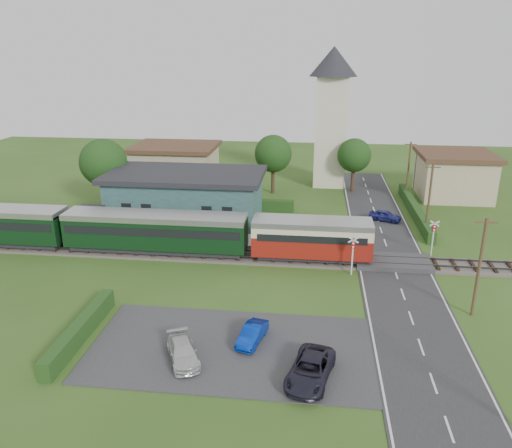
# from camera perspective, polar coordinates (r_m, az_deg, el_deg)

# --- Properties ---
(ground) EXTENTS (120.00, 120.00, 0.00)m
(ground) POSITION_cam_1_polar(r_m,az_deg,el_deg) (41.49, 1.91, -5.12)
(ground) COLOR #2D4C19
(railway_track) EXTENTS (76.00, 3.20, 0.49)m
(railway_track) POSITION_cam_1_polar(r_m,az_deg,el_deg) (43.27, 2.14, -3.90)
(railway_track) COLOR #4C443D
(railway_track) RESTS_ON ground
(road) EXTENTS (6.00, 70.00, 0.05)m
(road) POSITION_cam_1_polar(r_m,az_deg,el_deg) (41.93, 15.71, -5.57)
(road) COLOR #28282B
(road) RESTS_ON ground
(car_park) EXTENTS (17.00, 9.00, 0.08)m
(car_park) POSITION_cam_1_polar(r_m,az_deg,el_deg) (31.18, -2.92, -14.00)
(car_park) COLOR #333335
(car_park) RESTS_ON ground
(crossing_deck) EXTENTS (6.20, 3.40, 0.45)m
(crossing_deck) POSITION_cam_1_polar(r_m,az_deg,el_deg) (43.66, 15.37, -4.24)
(crossing_deck) COLOR #333335
(crossing_deck) RESTS_ON ground
(platform) EXTENTS (30.00, 3.00, 0.45)m
(platform) POSITION_cam_1_polar(r_m,az_deg,el_deg) (47.90, -9.54, -1.66)
(platform) COLOR gray
(platform) RESTS_ON ground
(equipment_hut) EXTENTS (2.30, 2.30, 2.55)m
(equipment_hut) POSITION_cam_1_polar(r_m,az_deg,el_deg) (50.20, -18.44, 0.41)
(equipment_hut) COLOR beige
(equipment_hut) RESTS_ON platform
(station_building) EXTENTS (16.00, 9.00, 5.30)m
(station_building) POSITION_cam_1_polar(r_m,az_deg,el_deg) (52.42, -7.96, 3.11)
(station_building) COLOR #2D4C4C
(station_building) RESTS_ON ground
(train) EXTENTS (43.20, 2.90, 3.40)m
(train) POSITION_cam_1_polar(r_m,az_deg,el_deg) (45.58, -15.19, -0.57)
(train) COLOR #232328
(train) RESTS_ON ground
(church_tower) EXTENTS (6.00, 6.00, 17.60)m
(church_tower) POSITION_cam_1_polar(r_m,az_deg,el_deg) (66.04, 8.64, 13.08)
(church_tower) COLOR beige
(church_tower) RESTS_ON ground
(house_west) EXTENTS (10.80, 8.80, 5.50)m
(house_west) POSITION_cam_1_polar(r_m,az_deg,el_deg) (66.78, -9.15, 6.64)
(house_west) COLOR tan
(house_west) RESTS_ON ground
(house_east) EXTENTS (8.80, 8.80, 5.50)m
(house_east) POSITION_cam_1_polar(r_m,az_deg,el_deg) (65.51, 21.66, 5.28)
(house_east) COLOR tan
(house_east) RESTS_ON ground
(hedge_carpark) EXTENTS (0.80, 9.00, 1.20)m
(hedge_carpark) POSITION_cam_1_polar(r_m,az_deg,el_deg) (33.63, -19.44, -11.39)
(hedge_carpark) COLOR #193814
(hedge_carpark) RESTS_ON ground
(hedge_roadside) EXTENTS (0.80, 18.00, 1.20)m
(hedge_roadside) POSITION_cam_1_polar(r_m,az_deg,el_deg) (57.23, 17.68, 1.56)
(hedge_roadside) COLOR #193814
(hedge_roadside) RESTS_ON ground
(hedge_station) EXTENTS (22.00, 0.80, 1.30)m
(hedge_station) POSITION_cam_1_polar(r_m,az_deg,el_deg) (57.18, -6.75, 2.40)
(hedge_station) COLOR #193814
(hedge_station) RESTS_ON ground
(tree_a) EXTENTS (5.20, 5.20, 8.00)m
(tree_a) POSITION_cam_1_polar(r_m,az_deg,el_deg) (57.80, -17.04, 6.71)
(tree_a) COLOR #332316
(tree_a) RESTS_ON ground
(tree_b) EXTENTS (4.60, 4.60, 7.34)m
(tree_b) POSITION_cam_1_polar(r_m,az_deg,el_deg) (62.07, 1.98, 8.02)
(tree_b) COLOR #332316
(tree_b) RESTS_ON ground
(tree_c) EXTENTS (4.20, 4.20, 6.78)m
(tree_c) POSITION_cam_1_polar(r_m,az_deg,el_deg) (64.07, 11.16, 7.70)
(tree_c) COLOR #332316
(tree_c) RESTS_ON ground
(utility_pole_b) EXTENTS (1.40, 0.22, 7.00)m
(utility_pole_b) POSITION_cam_1_polar(r_m,az_deg,el_deg) (36.16, 24.17, -4.45)
(utility_pole_b) COLOR #473321
(utility_pole_b) RESTS_ON ground
(utility_pole_c) EXTENTS (1.40, 0.22, 7.00)m
(utility_pole_c) POSITION_cam_1_polar(r_m,az_deg,el_deg) (50.76, 19.19, 2.76)
(utility_pole_c) COLOR #473321
(utility_pole_c) RESTS_ON ground
(utility_pole_d) EXTENTS (1.40, 0.22, 7.00)m
(utility_pole_d) POSITION_cam_1_polar(r_m,az_deg,el_deg) (62.16, 17.01, 5.90)
(utility_pole_d) COLOR #473321
(utility_pole_d) RESTS_ON ground
(crossing_signal_near) EXTENTS (0.84, 0.28, 3.28)m
(crossing_signal_near) POSITION_cam_1_polar(r_m,az_deg,el_deg) (40.29, 11.00, -2.94)
(crossing_signal_near) COLOR silver
(crossing_signal_near) RESTS_ON ground
(crossing_signal_far) EXTENTS (0.84, 0.28, 3.28)m
(crossing_signal_far) POSITION_cam_1_polar(r_m,az_deg,el_deg) (45.86, 19.63, -0.97)
(crossing_signal_far) COLOR silver
(crossing_signal_far) RESTS_ON ground
(streetlamp_west) EXTENTS (0.30, 0.30, 5.15)m
(streetlamp_west) POSITION_cam_1_polar(r_m,az_deg,el_deg) (64.45, -16.39, 5.87)
(streetlamp_west) COLOR #3F3F47
(streetlamp_west) RESTS_ON ground
(streetlamp_east) EXTENTS (0.30, 0.30, 5.15)m
(streetlamp_east) POSITION_cam_1_polar(r_m,az_deg,el_deg) (67.42, 17.78, 6.30)
(streetlamp_east) COLOR #3F3F47
(streetlamp_east) RESTS_ON ground
(car_on_road) EXTENTS (3.60, 2.53, 1.14)m
(car_on_road) POSITION_cam_1_polar(r_m,az_deg,el_deg) (54.28, 14.54, 0.94)
(car_on_road) COLOR navy
(car_on_road) RESTS_ON road
(car_park_blue) EXTENTS (1.82, 3.37, 1.05)m
(car_park_blue) POSITION_cam_1_polar(r_m,az_deg,el_deg) (31.41, -0.43, -12.47)
(car_park_blue) COLOR #032594
(car_park_blue) RESTS_ON car_park
(car_park_silver) EXTENTS (2.97, 4.06, 1.09)m
(car_park_silver) POSITION_cam_1_polar(r_m,az_deg,el_deg) (30.08, -8.38, -14.24)
(car_park_silver) COLOR silver
(car_park_silver) RESTS_ON car_park
(car_park_dark) EXTENTS (3.04, 4.87, 1.26)m
(car_park_dark) POSITION_cam_1_polar(r_m,az_deg,el_deg) (28.40, 6.22, -16.20)
(car_park_dark) COLOR #1F1F2C
(car_park_dark) RESTS_ON car_park
(pedestrian_near) EXTENTS (0.72, 0.57, 1.72)m
(pedestrian_near) POSITION_cam_1_polar(r_m,az_deg,el_deg) (45.99, 0.76, -0.84)
(pedestrian_near) COLOR gray
(pedestrian_near) RESTS_ON platform
(pedestrian_far) EXTENTS (0.64, 0.79, 1.53)m
(pedestrian_far) POSITION_cam_1_polar(r_m,az_deg,el_deg) (49.26, -17.27, -0.47)
(pedestrian_far) COLOR gray
(pedestrian_far) RESTS_ON platform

